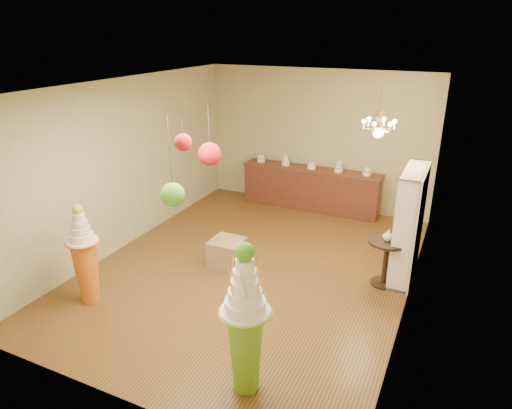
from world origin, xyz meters
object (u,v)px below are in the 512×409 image
at_px(pedestal_green, 245,332).
at_px(pedestal_orange, 86,263).
at_px(round_table, 386,256).
at_px(sideboard, 311,188).

bearing_deg(pedestal_green, pedestal_orange, 168.33).
relative_size(pedestal_green, round_table, 2.37).
relative_size(sideboard, round_table, 3.99).
relative_size(pedestal_orange, round_table, 2.01).
distance_m(pedestal_orange, sideboard, 5.19).
bearing_deg(pedestal_orange, round_table, 30.92).
bearing_deg(sideboard, pedestal_green, -78.53).
bearing_deg(round_table, pedestal_orange, -149.08).
xyz_separation_m(sideboard, round_table, (2.10, -2.59, 0.01)).
height_order(pedestal_green, round_table, pedestal_green).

